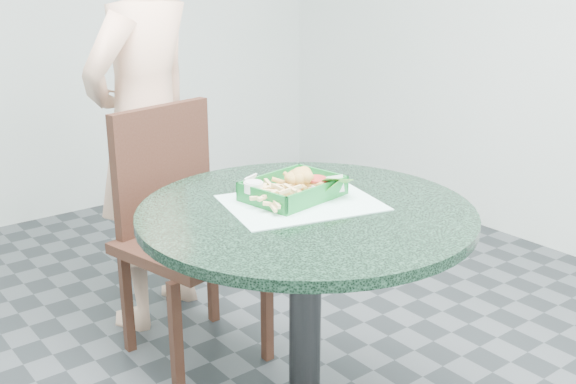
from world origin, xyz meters
TOP-DOWN VIEW (x-y plane):
  - cafe_table at (0.00, 0.00)m, footprint 0.94×0.94m
  - dining_chair at (-0.00, 0.72)m, footprint 0.44×0.44m
  - diner_person at (0.04, 1.03)m, footprint 0.75×0.64m
  - placemat at (0.01, 0.04)m, footprint 0.48×0.41m
  - food_basket at (0.02, 0.09)m, footprint 0.27×0.19m
  - crab_sandwich at (0.04, 0.08)m, footprint 0.13×0.13m
  - fries_pile at (-0.07, 0.09)m, footprint 0.15×0.16m
  - sauce_ramekin at (-0.09, 0.14)m, footprint 0.06×0.06m
  - garnish_cup at (0.08, 0.03)m, footprint 0.11×0.10m

SIDE VIEW (x-z plane):
  - dining_chair at x=0.00m, z-range 0.07..1.00m
  - cafe_table at x=0.00m, z-range 0.21..0.96m
  - placemat at x=0.01m, z-range 0.75..0.75m
  - food_basket at x=0.02m, z-range 0.74..0.79m
  - fries_pile at x=-0.07m, z-range 0.77..0.81m
  - garnish_cup at x=0.08m, z-range 0.77..0.81m
  - sauce_ramekin at x=-0.09m, z-range 0.78..0.82m
  - crab_sandwich at x=0.04m, z-range 0.76..0.84m
  - diner_person at x=0.04m, z-range 0.00..1.75m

